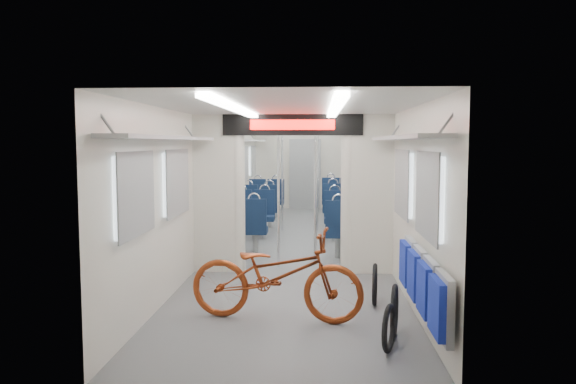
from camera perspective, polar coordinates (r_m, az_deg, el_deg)
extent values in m
plane|color=#515456|center=(10.31, 0.98, -5.56)|extent=(12.00, 12.00, 0.00)
cube|color=beige|center=(10.32, -7.09, 0.85)|extent=(0.02, 12.00, 2.30)
cube|color=beige|center=(10.22, 9.14, 0.78)|extent=(0.02, 12.00, 2.30)
cube|color=beige|center=(16.15, 1.74, 2.38)|extent=(2.90, 0.02, 2.30)
cube|color=beige|center=(4.21, -1.93, -5.17)|extent=(2.90, 0.02, 2.30)
cube|color=silver|center=(10.14, 1.00, 7.31)|extent=(2.90, 12.00, 0.02)
cube|color=white|center=(10.18, -2.12, 7.13)|extent=(0.12, 11.40, 0.04)
cube|color=white|center=(10.14, 4.13, 7.13)|extent=(0.12, 11.40, 0.04)
cube|color=beige|center=(8.31, -7.28, -1.20)|extent=(0.65, 0.18, 2.00)
cube|color=beige|center=(8.22, 8.35, -1.28)|extent=(0.65, 0.18, 2.00)
cube|color=beige|center=(8.14, 0.49, 6.82)|extent=(2.90, 0.18, 0.30)
cylinder|color=beige|center=(8.26, -5.07, -1.22)|extent=(0.20, 0.20, 2.00)
cylinder|color=beige|center=(8.19, 6.09, -1.28)|extent=(0.20, 0.20, 2.00)
cube|color=black|center=(8.03, 0.46, 6.84)|extent=(2.00, 0.03, 0.30)
cube|color=#FF0C07|center=(8.01, 0.45, 6.85)|extent=(1.20, 0.02, 0.14)
cube|color=silver|center=(5.64, -15.38, -0.19)|extent=(0.04, 1.00, 0.75)
cube|color=silver|center=(5.46, 14.22, -0.34)|extent=(0.04, 1.00, 0.75)
cube|color=silver|center=(7.17, -11.35, 0.97)|extent=(0.04, 1.00, 0.75)
cube|color=silver|center=(7.03, 11.69, 0.88)|extent=(0.04, 1.00, 0.75)
cube|color=silver|center=(9.81, -7.44, 2.09)|extent=(0.04, 1.00, 0.75)
cube|color=silver|center=(9.70, 9.30, 2.03)|extent=(0.04, 1.00, 0.75)
cube|color=silver|center=(11.68, -5.75, 2.57)|extent=(0.04, 1.00, 0.75)
cube|color=silver|center=(11.59, 8.28, 2.53)|extent=(0.04, 1.00, 0.75)
cube|color=silver|center=(13.56, -4.53, 2.92)|extent=(0.04, 1.00, 0.75)
cube|color=silver|center=(13.48, 7.54, 2.88)|extent=(0.04, 1.00, 0.75)
cube|color=silver|center=(15.34, -3.65, 3.17)|extent=(0.04, 1.00, 0.75)
cube|color=silver|center=(15.28, 7.01, 3.13)|extent=(0.04, 1.00, 0.75)
cube|color=gray|center=(6.34, -11.92, 5.41)|extent=(0.30, 3.60, 0.04)
cube|color=gray|center=(6.20, 11.52, 5.43)|extent=(0.30, 3.60, 0.04)
cube|color=gray|center=(12.24, -4.65, 5.27)|extent=(0.30, 7.60, 0.04)
cube|color=gray|center=(12.16, 7.35, 5.24)|extent=(0.30, 7.60, 0.04)
cube|color=gray|center=(16.10, 1.74, 1.84)|extent=(0.90, 0.05, 2.00)
imported|color=maroon|center=(6.04, -1.22, -8.40)|extent=(1.95, 0.93, 0.98)
cube|color=gray|center=(4.76, 15.59, -11.21)|extent=(0.06, 0.48, 0.54)
cube|color=#0F1E91|center=(4.74, 14.87, -11.24)|extent=(0.06, 0.44, 0.46)
cube|color=gray|center=(5.28, 14.28, -9.57)|extent=(0.06, 0.48, 0.54)
cube|color=#0F1E91|center=(5.26, 13.63, -9.59)|extent=(0.06, 0.44, 0.46)
cube|color=gray|center=(5.80, 13.21, -8.22)|extent=(0.06, 0.48, 0.54)
cube|color=#0F1E91|center=(5.79, 12.62, -8.23)|extent=(0.06, 0.44, 0.46)
cube|color=gray|center=(6.33, 12.33, -7.09)|extent=(0.06, 0.48, 0.54)
cube|color=#0F1E91|center=(6.32, 11.79, -7.09)|extent=(0.06, 0.44, 0.46)
torus|color=black|center=(5.30, 10.21, -13.73)|extent=(0.19, 0.44, 0.45)
torus|color=black|center=(5.69, 10.75, -12.01)|extent=(0.16, 0.52, 0.52)
torus|color=black|center=(6.71, 8.81, -9.47)|extent=(0.12, 0.50, 0.49)
cube|color=#0B1832|center=(9.63, -3.34, -3.92)|extent=(0.41, 0.39, 0.10)
cylinder|color=gray|center=(9.67, -3.33, -5.23)|extent=(0.10, 0.10, 0.35)
cube|color=#0B1832|center=(9.43, -3.46, -2.24)|extent=(0.41, 0.07, 0.51)
torus|color=silver|center=(9.40, -3.46, -0.71)|extent=(0.21, 0.03, 0.21)
cube|color=#0B1832|center=(11.17, -2.45, -2.67)|extent=(0.41, 0.39, 0.10)
cylinder|color=gray|center=(11.20, -2.45, -3.81)|extent=(0.10, 0.10, 0.35)
cube|color=#0B1832|center=(11.29, -2.38, -1.04)|extent=(0.41, 0.07, 0.51)
torus|color=silver|center=(11.26, -2.39, 0.24)|extent=(0.21, 0.03, 0.21)
cube|color=#0B1832|center=(9.69, -6.11, -3.88)|extent=(0.41, 0.39, 0.10)
cylinder|color=gray|center=(9.73, -6.10, -5.19)|extent=(0.10, 0.10, 0.35)
cube|color=#0B1832|center=(9.50, -6.28, -2.21)|extent=(0.41, 0.07, 0.51)
torus|color=silver|center=(9.47, -6.29, -0.69)|extent=(0.21, 0.03, 0.21)
cube|color=#0B1832|center=(11.22, -4.84, -2.65)|extent=(0.41, 0.39, 0.10)
cylinder|color=gray|center=(11.26, -4.83, -3.78)|extent=(0.10, 0.10, 0.35)
cube|color=#0B1832|center=(11.34, -4.75, -1.02)|extent=(0.41, 0.07, 0.51)
torus|color=silver|center=(11.32, -4.75, 0.25)|extent=(0.21, 0.03, 0.21)
cube|color=#0B1832|center=(9.32, 5.09, -4.23)|extent=(0.42, 0.39, 0.10)
cylinder|color=gray|center=(9.36, 5.08, -5.59)|extent=(0.10, 0.10, 0.35)
cube|color=#0B1832|center=(9.11, 5.14, -2.48)|extent=(0.42, 0.08, 0.52)
torus|color=silver|center=(9.08, 5.16, -0.86)|extent=(0.22, 0.03, 0.22)
cube|color=#0B1832|center=(10.90, 4.79, -2.88)|extent=(0.42, 0.39, 0.10)
cylinder|color=gray|center=(10.93, 4.78, -4.05)|extent=(0.10, 0.10, 0.35)
cube|color=#0B1832|center=(11.02, 4.78, -1.18)|extent=(0.42, 0.08, 0.52)
torus|color=silver|center=(10.99, 4.79, 0.16)|extent=(0.22, 0.03, 0.22)
cube|color=#0B1832|center=(9.35, 7.98, -4.23)|extent=(0.42, 0.39, 0.10)
cylinder|color=gray|center=(9.38, 7.96, -5.59)|extent=(0.10, 0.10, 0.35)
cube|color=#0B1832|center=(9.14, 8.09, -2.48)|extent=(0.42, 0.08, 0.52)
torus|color=silver|center=(9.11, 8.11, -0.87)|extent=(0.22, 0.03, 0.22)
cube|color=#0B1832|center=(10.92, 7.26, -2.88)|extent=(0.42, 0.39, 0.10)
cylinder|color=gray|center=(10.95, 7.25, -4.05)|extent=(0.10, 0.10, 0.35)
cube|color=#0B1832|center=(11.04, 7.22, -1.18)|extent=(0.42, 0.08, 0.52)
torus|color=silver|center=(11.02, 7.23, 0.15)|extent=(0.22, 0.03, 0.22)
cube|color=#0B1832|center=(12.57, -1.84, -1.81)|extent=(0.43, 0.40, 0.10)
cylinder|color=gray|center=(12.60, -1.83, -2.82)|extent=(0.10, 0.10, 0.35)
cube|color=#0B1832|center=(12.38, -1.90, -0.47)|extent=(0.43, 0.08, 0.52)
torus|color=silver|center=(12.35, -1.91, 0.74)|extent=(0.22, 0.03, 0.22)
cube|color=#0B1832|center=(14.17, -1.28, -1.03)|extent=(0.43, 0.40, 0.10)
cylinder|color=gray|center=(14.19, -1.28, -1.93)|extent=(0.10, 0.10, 0.35)
cube|color=#0B1832|center=(14.30, -1.24, 0.28)|extent=(0.43, 0.08, 0.52)
torus|color=silver|center=(14.28, -1.24, 1.32)|extent=(0.22, 0.03, 0.22)
cube|color=#0B1832|center=(12.62, -3.96, -1.79)|extent=(0.43, 0.40, 0.10)
cylinder|color=gray|center=(12.65, -3.96, -2.80)|extent=(0.10, 0.10, 0.35)
cube|color=#0B1832|center=(12.43, -4.06, -0.45)|extent=(0.43, 0.08, 0.52)
torus|color=silver|center=(12.40, -4.07, 0.75)|extent=(0.22, 0.03, 0.22)
cube|color=#0B1832|center=(14.21, -3.17, -1.02)|extent=(0.43, 0.40, 0.10)
cylinder|color=gray|center=(14.24, -3.17, -1.92)|extent=(0.10, 0.10, 0.35)
cube|color=#0B1832|center=(14.34, -3.11, 0.28)|extent=(0.43, 0.08, 0.52)
torus|color=silver|center=(14.32, -3.12, 1.33)|extent=(0.22, 0.03, 0.22)
cube|color=#0B1832|center=(12.54, 4.56, -1.84)|extent=(0.46, 0.42, 0.10)
cylinder|color=gray|center=(12.57, 4.55, -2.86)|extent=(0.10, 0.10, 0.35)
cube|color=#0B1832|center=(12.33, 4.59, -0.42)|extent=(0.46, 0.08, 0.56)
torus|color=silver|center=(12.31, 4.60, 0.87)|extent=(0.23, 0.03, 0.23)
cube|color=#0B1832|center=(14.25, 4.38, -1.01)|extent=(0.46, 0.42, 0.10)
cylinder|color=gray|center=(14.27, 4.37, -1.91)|extent=(0.10, 0.10, 0.35)
cube|color=#0B1832|center=(14.39, 4.37, 0.36)|extent=(0.46, 0.08, 0.56)
torus|color=silver|center=(14.37, 4.38, 1.47)|extent=(0.23, 0.03, 0.23)
cube|color=#0B1832|center=(12.56, 6.70, -1.84)|extent=(0.46, 0.42, 0.10)
cylinder|color=gray|center=(12.59, 6.69, -2.86)|extent=(0.10, 0.10, 0.35)
cube|color=#0B1832|center=(12.35, 6.77, -0.43)|extent=(0.46, 0.08, 0.56)
torus|color=silver|center=(12.33, 6.78, 0.86)|extent=(0.23, 0.03, 0.23)
cube|color=#0B1832|center=(14.27, 6.26, -1.02)|extent=(0.46, 0.42, 0.10)
cylinder|color=gray|center=(14.29, 6.25, -1.92)|extent=(0.10, 0.10, 0.35)
cube|color=#0B1832|center=(14.41, 6.24, 0.35)|extent=(0.46, 0.08, 0.56)
torus|color=silver|center=(14.39, 6.25, 1.46)|extent=(0.23, 0.03, 0.23)
cylinder|color=silver|center=(8.51, -0.98, 0.00)|extent=(0.04, 0.04, 2.30)
cylinder|color=silver|center=(8.71, 2.79, 0.11)|extent=(0.05, 0.05, 2.30)
cylinder|color=silver|center=(12.07, -0.59, 1.49)|extent=(0.05, 0.05, 2.30)
cylinder|color=silver|center=(12.06, 3.03, 1.48)|extent=(0.04, 0.04, 2.30)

